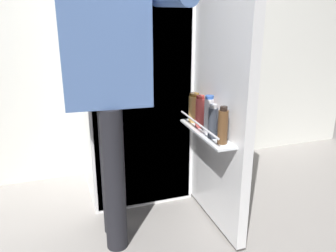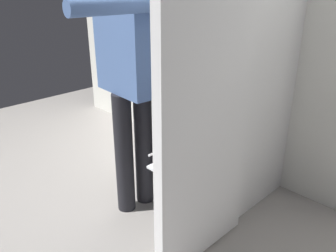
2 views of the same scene
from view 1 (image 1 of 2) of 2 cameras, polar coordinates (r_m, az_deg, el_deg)
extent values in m
plane|color=gray|center=(2.33, -1.92, -15.65)|extent=(5.86, 5.86, 0.00)
cube|color=silver|center=(2.84, -8.10, 18.82)|extent=(4.40, 0.10, 2.66)
cube|color=white|center=(2.51, -6.01, 9.20)|extent=(0.68, 0.64, 1.81)
cube|color=white|center=(2.21, -4.13, 7.95)|extent=(0.64, 0.01, 1.77)
cube|color=white|center=(2.25, -4.45, 9.00)|extent=(0.60, 0.09, 0.01)
cube|color=white|center=(2.03, 8.61, 7.06)|extent=(0.06, 0.66, 1.77)
cube|color=white|center=(2.07, 6.10, -1.10)|extent=(0.11, 0.54, 0.01)
cylinder|color=silver|center=(2.03, 4.85, 0.35)|extent=(0.01, 0.52, 0.01)
cylinder|color=#DB4C47|center=(2.13, 5.14, 2.12)|extent=(0.05, 0.05, 0.18)
cylinder|color=#B22D28|center=(2.10, 5.22, 4.66)|extent=(0.05, 0.05, 0.02)
cylinder|color=white|center=(2.03, 6.56, 1.61)|extent=(0.05, 0.05, 0.20)
cylinder|color=#335BB2|center=(2.00, 6.67, 4.63)|extent=(0.05, 0.05, 0.02)
cylinder|color=brown|center=(1.88, 8.77, -0.18)|extent=(0.05, 0.05, 0.18)
cylinder|color=black|center=(1.85, 8.93, 2.77)|extent=(0.04, 0.04, 0.02)
cylinder|color=tan|center=(2.23, 4.19, 2.75)|extent=(0.07, 0.07, 0.16)
cylinder|color=#996623|center=(2.21, 4.24, 5.03)|extent=(0.06, 0.06, 0.02)
cylinder|color=#333842|center=(1.96, 7.20, 0.48)|extent=(0.05, 0.05, 0.17)
cylinder|color=silver|center=(1.93, 7.31, 3.17)|extent=(0.04, 0.04, 0.02)
cylinder|color=gold|center=(2.22, -6.88, 10.13)|extent=(0.07, 0.07, 0.09)
cylinder|color=black|center=(2.11, -9.08, -6.87)|extent=(0.12, 0.12, 0.83)
cylinder|color=black|center=(1.97, -8.62, -8.79)|extent=(0.12, 0.12, 0.83)
cube|color=#4C6BA3|center=(1.84, -9.97, 12.24)|extent=(0.45, 0.25, 0.58)
cylinder|color=#4C6BA3|center=(2.06, -10.47, 12.24)|extent=(0.08, 0.08, 0.55)
camera|label=2|loc=(1.98, 58.05, 14.52)|focal=37.02mm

